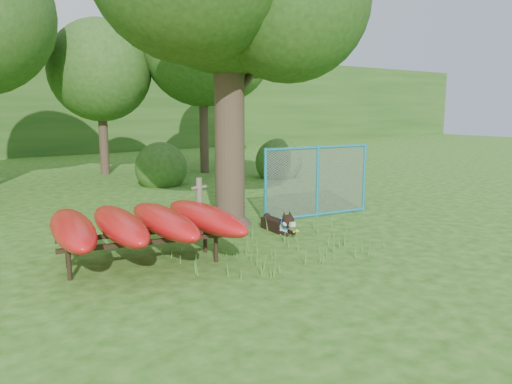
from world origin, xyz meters
TOP-DOWN VIEW (x-y plane):
  - ground at (0.00, 0.00)m, footprint 80.00×80.00m
  - wooden_post at (-0.73, 1.88)m, footprint 0.36×0.14m
  - kayak_rack at (-2.36, 1.07)m, footprint 3.19×3.43m
  - husky_dog at (1.00, 1.39)m, footprint 0.38×1.18m
  - fence_section at (2.74, 2.03)m, footprint 2.99×0.58m
  - wildflower_clump at (0.74, 0.57)m, footprint 0.12×0.10m
  - bg_tree_c at (1.50, 13.00)m, footprint 4.00×4.00m
  - bg_tree_d at (5.00, 11.00)m, footprint 4.80×4.80m
  - bg_tree_e at (8.00, 14.00)m, footprint 4.60×4.60m
  - shrub_right at (6.50, 8.00)m, footprint 1.80×1.80m
  - shrub_mid at (2.00, 9.00)m, footprint 1.80×1.80m

SIDE VIEW (x-z plane):
  - ground at x=0.00m, z-range 0.00..0.00m
  - shrub_right at x=6.50m, z-range -0.90..0.90m
  - shrub_mid at x=2.00m, z-range -0.90..0.90m
  - husky_dog at x=1.00m, z-range -0.08..0.45m
  - wildflower_clump at x=0.74m, z-range 0.08..0.33m
  - wooden_post at x=-0.73m, z-range 0.04..1.33m
  - kayak_rack at x=-2.36m, z-range 0.26..1.23m
  - fence_section at x=2.74m, z-range -0.59..2.36m
  - bg_tree_c at x=1.50m, z-range 1.05..7.17m
  - bg_tree_d at x=5.00m, z-range 1.33..8.83m
  - bg_tree_e at x=8.00m, z-range 1.46..9.01m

